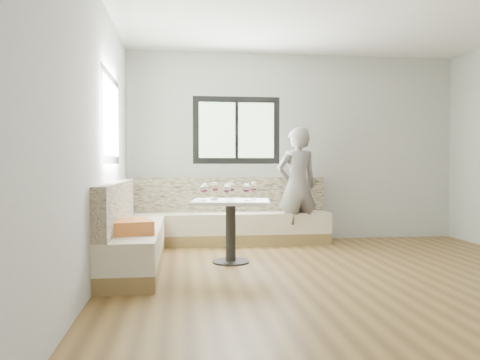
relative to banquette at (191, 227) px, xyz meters
name	(u,v)px	position (x,y,z in m)	size (l,w,h in m)	color
room	(346,138)	(1.52, -1.54, 1.08)	(5.01, 5.01, 2.81)	brown
banquette	(191,227)	(0.00, 0.00, 0.00)	(2.93, 2.80, 0.95)	olive
table	(231,216)	(0.44, -0.66, 0.21)	(0.98, 0.82, 0.73)	black
person	(297,186)	(1.52, 0.47, 0.50)	(0.61, 0.40, 1.67)	slate
olive_ramekin	(214,198)	(0.25, -0.62, 0.41)	(0.09, 0.09, 0.03)	white
wine_glass_a	(204,189)	(0.13, -0.78, 0.54)	(0.09, 0.09, 0.20)	white
wine_glass_b	(227,189)	(0.38, -0.86, 0.54)	(0.09, 0.09, 0.20)	white
wine_glass_c	(247,189)	(0.61, -0.80, 0.54)	(0.09, 0.09, 0.20)	white
wine_glass_d	(232,188)	(0.47, -0.55, 0.54)	(0.09, 0.09, 0.20)	white
wine_glass_e	(253,188)	(0.72, -0.58, 0.54)	(0.09, 0.09, 0.20)	white
wine_glass_f	(215,187)	(0.27, -0.48, 0.54)	(0.09, 0.09, 0.20)	white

